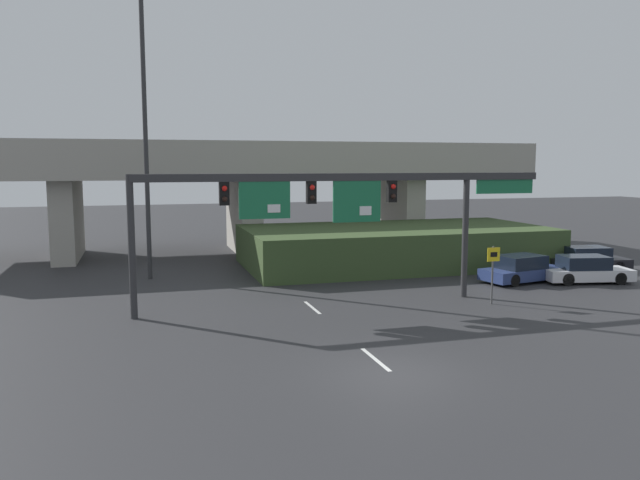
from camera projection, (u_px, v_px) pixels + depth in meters
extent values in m
plane|color=#2D2D30|center=(391.00, 372.00, 18.38)|extent=(160.00, 160.00, 0.00)
cube|color=silver|center=(375.00, 359.00, 19.58)|extent=(0.14, 2.40, 0.01)
cube|color=silver|center=(312.00, 307.00, 26.63)|extent=(0.14, 2.40, 0.01)
cube|color=silver|center=(276.00, 277.00, 33.67)|extent=(0.14, 2.40, 0.01)
cube|color=silver|center=(252.00, 258.00, 40.72)|extent=(0.14, 2.40, 0.01)
cylinder|color=#2D2D30|center=(132.00, 247.00, 24.39)|extent=(0.28, 0.28, 5.71)
cylinder|color=#2D2D30|center=(465.00, 235.00, 28.46)|extent=(0.28, 0.28, 5.71)
cube|color=#2D2D30|center=(351.00, 177.00, 26.59)|extent=(18.12, 0.32, 0.32)
cube|color=black|center=(224.00, 194.00, 25.16)|extent=(0.40, 0.28, 0.95)
sphere|color=red|center=(225.00, 188.00, 24.97)|extent=(0.22, 0.22, 0.22)
sphere|color=black|center=(225.00, 199.00, 25.02)|extent=(0.22, 0.22, 0.22)
cube|color=black|center=(311.00, 192.00, 26.17)|extent=(0.40, 0.28, 0.95)
sphere|color=red|center=(312.00, 187.00, 25.98)|extent=(0.22, 0.22, 0.22)
sphere|color=black|center=(312.00, 198.00, 26.04)|extent=(0.22, 0.22, 0.22)
cube|color=black|center=(392.00, 191.00, 27.19)|extent=(0.40, 0.28, 0.95)
sphere|color=red|center=(393.00, 187.00, 27.00)|extent=(0.22, 0.22, 0.22)
sphere|color=black|center=(393.00, 196.00, 27.05)|extent=(0.22, 0.22, 0.22)
cube|color=#196B42|center=(265.00, 200.00, 25.56)|extent=(2.13, 0.08, 1.53)
cube|color=white|center=(274.00, 208.00, 25.65)|extent=(0.53, 0.03, 0.34)
cube|color=#196B42|center=(357.00, 201.00, 26.69)|extent=(2.15, 0.08, 1.77)
cube|color=white|center=(366.00, 211.00, 26.79)|extent=(0.54, 0.03, 0.39)
cube|color=#196B42|center=(505.00, 187.00, 28.67)|extent=(2.91, 0.07, 0.64)
cylinder|color=#4C4C4C|center=(492.00, 275.00, 27.15)|extent=(0.08, 0.08, 2.55)
cube|color=yellow|center=(494.00, 254.00, 26.99)|extent=(0.60, 0.03, 0.60)
cube|color=black|center=(494.00, 255.00, 26.98)|extent=(0.33, 0.01, 0.21)
cylinder|color=#2D2D30|center=(145.00, 123.00, 32.31)|extent=(0.24, 0.24, 16.39)
cube|color=#A39E93|center=(243.00, 167.00, 42.90)|extent=(40.24, 9.16, 1.50)
cube|color=#A39E93|center=(254.00, 148.00, 38.58)|extent=(40.24, 0.40, 0.90)
cube|color=#A39E93|center=(68.00, 219.00, 40.13)|extent=(1.40, 7.33, 5.13)
cube|color=#A39E93|center=(243.00, 215.00, 43.30)|extent=(1.40, 7.33, 5.13)
cube|color=#A39E93|center=(395.00, 211.00, 46.48)|extent=(1.40, 7.33, 5.13)
cube|color=#384C28|center=(395.00, 246.00, 37.80)|extent=(18.06, 8.98, 2.30)
cube|color=navy|center=(522.00, 273.00, 32.43)|extent=(4.77, 2.70, 0.57)
cube|color=black|center=(520.00, 262.00, 32.27)|extent=(2.62, 2.09, 0.67)
cylinder|color=black|center=(530.00, 271.00, 33.80)|extent=(0.67, 0.34, 0.64)
cylinder|color=black|center=(554.00, 276.00, 32.38)|extent=(0.67, 0.34, 0.64)
cylinder|color=black|center=(491.00, 275.00, 32.51)|extent=(0.67, 0.34, 0.64)
cylinder|color=black|center=(514.00, 280.00, 31.09)|extent=(0.67, 0.34, 0.64)
cube|color=silver|center=(586.00, 274.00, 32.23)|extent=(4.71, 2.59, 0.57)
cube|color=black|center=(584.00, 262.00, 32.14)|extent=(2.58, 2.00, 0.67)
cylinder|color=black|center=(604.00, 273.00, 33.12)|extent=(0.67, 0.34, 0.64)
cylinder|color=black|center=(620.00, 279.00, 31.61)|extent=(0.67, 0.34, 0.64)
cylinder|color=black|center=(554.00, 274.00, 32.88)|extent=(0.67, 0.34, 0.64)
cylinder|color=black|center=(568.00, 279.00, 31.36)|extent=(0.67, 0.34, 0.64)
cube|color=black|center=(589.00, 263.00, 35.72)|extent=(4.57, 2.43, 0.57)
cube|color=black|center=(587.00, 252.00, 35.62)|extent=(2.48, 1.93, 0.67)
cylinder|color=black|center=(603.00, 263.00, 36.66)|extent=(0.67, 0.32, 0.64)
cylinder|color=black|center=(619.00, 267.00, 35.13)|extent=(0.67, 0.32, 0.64)
cylinder|color=black|center=(560.00, 264.00, 36.33)|extent=(0.67, 0.32, 0.64)
cylinder|color=black|center=(574.00, 268.00, 34.80)|extent=(0.67, 0.32, 0.64)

